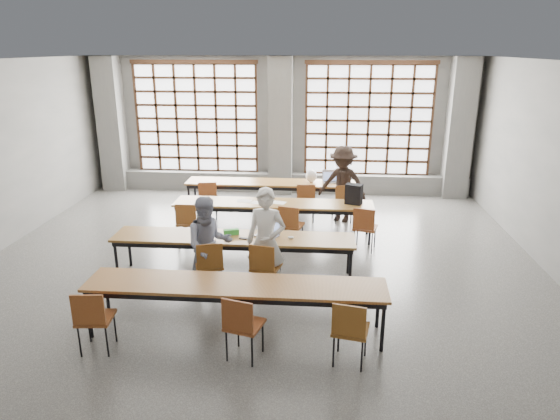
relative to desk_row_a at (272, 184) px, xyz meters
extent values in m
plane|color=#484846|center=(0.05, -3.53, -0.66)|extent=(11.00, 11.00, 0.00)
plane|color=silver|center=(0.05, -3.53, 2.84)|extent=(11.00, 11.00, 0.00)
plane|color=#5B5B59|center=(0.05, 1.97, 1.09)|extent=(10.00, 0.00, 10.00)
cube|color=#5B5B58|center=(-4.45, 1.69, 1.09)|extent=(0.60, 0.55, 3.50)
cube|color=#5B5B58|center=(0.05, 1.69, 1.09)|extent=(0.60, 0.55, 3.50)
cube|color=#5B5B58|center=(4.55, 1.69, 1.09)|extent=(0.60, 0.55, 3.50)
cube|color=white|center=(-2.20, 1.95, 1.24)|extent=(3.20, 0.02, 2.80)
cube|color=black|center=(-2.20, 1.87, 1.24)|extent=(3.20, 0.05, 2.80)
cube|color=black|center=(-2.20, 1.87, -0.21)|extent=(3.32, 0.07, 0.10)
cube|color=black|center=(-2.20, 1.87, 2.69)|extent=(3.32, 0.07, 0.10)
cube|color=white|center=(2.30, 1.95, 1.24)|extent=(3.20, 0.02, 2.80)
cube|color=black|center=(2.30, 1.87, 1.24)|extent=(3.20, 0.05, 2.80)
cube|color=black|center=(2.30, 1.87, -0.21)|extent=(3.32, 0.07, 0.10)
cube|color=black|center=(2.30, 1.87, 2.69)|extent=(3.32, 0.07, 0.10)
cube|color=#5B5B58|center=(0.05, 1.77, -0.41)|extent=(9.80, 0.35, 0.50)
cube|color=brown|center=(0.00, 0.00, 0.05)|extent=(4.00, 0.70, 0.04)
cube|color=black|center=(0.00, 0.00, -0.01)|extent=(3.90, 0.64, 0.08)
cylinder|color=black|center=(-1.92, -0.29, -0.32)|extent=(0.05, 0.05, 0.69)
cylinder|color=black|center=(-1.92, 0.29, -0.32)|extent=(0.05, 0.05, 0.69)
cylinder|color=black|center=(1.92, -0.29, -0.32)|extent=(0.05, 0.05, 0.69)
cylinder|color=black|center=(1.92, 0.29, -0.32)|extent=(0.05, 0.05, 0.69)
cube|color=brown|center=(0.18, -1.61, 0.05)|extent=(4.00, 0.70, 0.04)
cube|color=black|center=(0.18, -1.61, -0.01)|extent=(3.90, 0.64, 0.08)
cylinder|color=black|center=(-1.74, -1.90, -0.32)|extent=(0.05, 0.05, 0.69)
cylinder|color=black|center=(-1.74, -1.32, -0.32)|extent=(0.05, 0.05, 0.69)
cylinder|color=black|center=(2.10, -1.90, -0.32)|extent=(0.05, 0.05, 0.69)
cylinder|color=black|center=(2.10, -1.32, -0.32)|extent=(0.05, 0.05, 0.69)
cube|color=brown|center=(-0.30, -3.54, 0.05)|extent=(4.00, 0.70, 0.04)
cube|color=black|center=(-0.30, -3.54, -0.01)|extent=(3.90, 0.64, 0.08)
cylinder|color=black|center=(-2.22, -3.83, -0.32)|extent=(0.05, 0.05, 0.69)
cylinder|color=black|center=(-2.22, -3.25, -0.32)|extent=(0.05, 0.05, 0.69)
cylinder|color=black|center=(1.62, -3.83, -0.32)|extent=(0.05, 0.05, 0.69)
cylinder|color=black|center=(1.62, -3.25, -0.32)|extent=(0.05, 0.05, 0.69)
cube|color=brown|center=(0.03, -5.25, 0.05)|extent=(4.00, 0.70, 0.04)
cube|color=black|center=(0.03, -5.25, -0.01)|extent=(3.90, 0.64, 0.08)
cylinder|color=black|center=(-1.89, -5.54, -0.32)|extent=(0.05, 0.05, 0.69)
cylinder|color=black|center=(-1.89, -4.96, -0.32)|extent=(0.05, 0.05, 0.69)
cylinder|color=black|center=(1.95, -5.54, -0.32)|extent=(0.05, 0.05, 0.69)
cylinder|color=black|center=(1.95, -4.96, -0.32)|extent=(0.05, 0.05, 0.69)
cube|color=brown|center=(-1.40, -0.55, -0.21)|extent=(0.49, 0.49, 0.04)
cube|color=brown|center=(-1.36, -0.75, 0.02)|extent=(0.40, 0.10, 0.40)
cylinder|color=black|center=(-1.40, -0.55, -0.44)|extent=(0.02, 0.02, 0.45)
cube|color=brown|center=(0.80, -0.55, -0.21)|extent=(0.44, 0.44, 0.04)
cube|color=brown|center=(0.81, -0.75, 0.02)|extent=(0.40, 0.05, 0.40)
cylinder|color=black|center=(0.80, -0.55, -0.44)|extent=(0.02, 0.02, 0.45)
cube|color=brown|center=(1.60, -0.55, -0.21)|extent=(0.50, 0.50, 0.04)
cube|color=brown|center=(1.64, -0.75, 0.02)|extent=(0.40, 0.11, 0.40)
cylinder|color=black|center=(1.60, -0.55, -0.44)|extent=(0.02, 0.02, 0.45)
cube|color=brown|center=(-1.42, -2.16, -0.21)|extent=(0.43, 0.43, 0.04)
cube|color=brown|center=(-1.42, -2.36, 0.02)|extent=(0.40, 0.04, 0.40)
cylinder|color=black|center=(-1.42, -2.16, -0.44)|extent=(0.02, 0.02, 0.45)
cube|color=maroon|center=(0.58, -2.16, -0.21)|extent=(0.51, 0.51, 0.04)
cube|color=maroon|center=(0.53, -2.36, 0.02)|extent=(0.40, 0.12, 0.40)
cylinder|color=black|center=(0.58, -2.16, -0.44)|extent=(0.02, 0.02, 0.45)
cube|color=brown|center=(1.98, -2.16, -0.21)|extent=(0.51, 0.51, 0.04)
cube|color=brown|center=(1.93, -2.36, 0.02)|extent=(0.39, 0.13, 0.40)
cylinder|color=black|center=(1.98, -2.16, -0.44)|extent=(0.02, 0.02, 0.45)
cube|color=brown|center=(-0.60, -4.09, -0.21)|extent=(0.53, 0.53, 0.04)
cube|color=brown|center=(-0.53, -4.28, 0.02)|extent=(0.39, 0.15, 0.40)
cylinder|color=black|center=(-0.60, -4.09, -0.44)|extent=(0.02, 0.02, 0.45)
cube|color=brown|center=(0.30, -4.09, -0.21)|extent=(0.50, 0.50, 0.04)
cube|color=brown|center=(0.26, -4.29, 0.02)|extent=(0.40, 0.12, 0.40)
cylinder|color=black|center=(0.30, -4.09, -0.44)|extent=(0.02, 0.02, 0.45)
cube|color=maroon|center=(-1.67, -5.80, -0.21)|extent=(0.46, 0.46, 0.04)
cube|color=maroon|center=(-1.65, -6.00, 0.02)|extent=(0.40, 0.07, 0.40)
cylinder|color=black|center=(-1.67, -5.80, -0.44)|extent=(0.02, 0.02, 0.45)
cube|color=brown|center=(0.23, -5.80, -0.21)|extent=(0.52, 0.52, 0.04)
cube|color=brown|center=(0.17, -5.99, 0.02)|extent=(0.39, 0.14, 0.40)
cylinder|color=black|center=(0.23, -5.80, -0.44)|extent=(0.02, 0.02, 0.45)
cube|color=brown|center=(1.53, -5.80, -0.21)|extent=(0.50, 0.50, 0.04)
cube|color=brown|center=(1.48, -6.00, 0.02)|extent=(0.40, 0.11, 0.40)
cylinder|color=black|center=(1.53, -5.80, -0.44)|extent=(0.02, 0.02, 0.45)
imported|color=silver|center=(0.30, -4.04, 0.19)|extent=(0.68, 0.51, 1.70)
imported|color=navy|center=(-0.60, -4.04, 0.11)|extent=(0.91, 0.82, 1.55)
imported|color=black|center=(1.60, -0.50, 0.18)|extent=(1.24, 0.98, 1.69)
cube|color=#A9A9AE|center=(0.25, -3.49, 0.08)|extent=(0.44, 0.40, 0.02)
cube|color=black|center=(0.25, -3.50, 0.09)|extent=(0.35, 0.30, 0.00)
cube|color=#A9A9AE|center=(0.32, -3.37, 0.20)|extent=(0.35, 0.23, 0.26)
cube|color=#90ACF8|center=(0.32, -3.38, 0.17)|extent=(0.30, 0.19, 0.21)
cube|color=#B6B6BB|center=(1.35, 0.05, 0.08)|extent=(0.39, 0.30, 0.02)
cube|color=black|center=(1.35, 0.04, 0.09)|extent=(0.32, 0.22, 0.00)
cube|color=#B6B6BB|center=(1.33, 0.19, 0.20)|extent=(0.37, 0.11, 0.26)
cube|color=#93B1FF|center=(1.33, 0.18, 0.17)|extent=(0.31, 0.09, 0.21)
ellipsoid|color=white|center=(0.65, -3.56, 0.08)|extent=(0.11, 0.08, 0.04)
cube|color=green|center=(-0.35, -3.46, 0.11)|extent=(0.27, 0.17, 0.09)
cube|color=black|center=(-0.12, -3.64, 0.07)|extent=(0.14, 0.09, 0.01)
cube|color=white|center=(-0.42, -1.56, 0.07)|extent=(0.32, 0.24, 0.00)
cube|color=white|center=(-0.12, -1.66, 0.07)|extent=(0.35, 0.29, 0.00)
cube|color=white|center=(0.28, -1.61, 0.07)|extent=(0.34, 0.29, 0.00)
cube|color=black|center=(1.78, -1.56, 0.27)|extent=(0.37, 0.30, 0.40)
ellipsoid|color=white|center=(0.90, 0.05, 0.21)|extent=(0.31, 0.27, 0.29)
cube|color=#9D2513|center=(-1.67, -5.80, -0.16)|extent=(0.21, 0.13, 0.06)
camera|label=1|loc=(1.11, -11.14, 3.05)|focal=32.00mm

